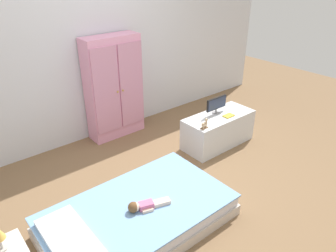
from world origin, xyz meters
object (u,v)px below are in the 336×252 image
Objects in this scene: tv_monitor at (217,104)px; rocking_horse_toy at (205,124)px; tv_stand at (218,130)px; book_yellow at (229,116)px; wardrobe at (114,88)px; bed at (139,216)px; doll at (141,206)px.

tv_monitor is 0.46m from rocking_horse_toy.
tv_stand is 6.85× the size of book_yellow.
bed is at bearing -115.45° from wardrobe.
bed is 1.94m from wardrobe.
rocking_horse_toy reaches higher than book_yellow.
tv_stand is at bearing -51.63° from wardrobe.
tv_monitor is (1.69, 0.69, 0.28)m from doll.
wardrobe is 1.55m from book_yellow.
doll is (-0.00, -0.05, 0.16)m from bed.
rocking_horse_toy is at bearing -68.86° from wardrobe.
wardrobe is at bearing 130.71° from tv_monitor.
rocking_horse_toy reaches higher than doll.
bed is at bearing -164.96° from book_yellow.
book_yellow is at bearing -52.52° from tv_stand.
tv_monitor is at bearing -49.29° from wardrobe.
wardrobe reaches higher than bed.
bed is 1.39m from rocking_horse_toy.
rocking_horse_toy is at bearing -175.67° from book_yellow.
rocking_horse_toy is at bearing 18.78° from bed.
wardrobe is at bearing 65.23° from doll.
tv_monitor is at bearing 26.23° from rocking_horse_toy.
tv_monitor reaches higher than bed.
tv_stand is 0.35m from tv_monitor.
tv_monitor is (1.69, 0.64, 0.44)m from bed.
tv_monitor reaches higher than book_yellow.
doll is 2.71× the size of book_yellow.
rocking_horse_toy is (1.27, 0.49, 0.21)m from doll.
bed is at bearing 89.17° from doll.
bed is 1.77m from tv_stand.
wardrobe reaches higher than tv_stand.
doll is 1.83m from book_yellow.
tv_monitor is 2.76× the size of rocking_horse_toy.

